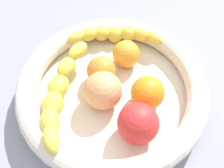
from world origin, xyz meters
The scene contains 9 objects.
kitchen_counter centered at (0.00, 0.00, 1.50)cm, with size 120.00×120.00×3.00cm, color gray.
fruit_bowl centered at (0.00, 0.00, 5.85)cm, with size 34.48×34.48×5.52cm.
banana_draped_left centered at (-5.80, 7.40, 7.86)cm, with size 22.29×10.02×4.98cm.
banana_draped_right centered at (11.75, 4.92, 7.19)cm, with size 10.56×18.06×4.45cm.
orange_front centered at (1.02, -6.36, 7.67)cm, with size 5.93×5.93×5.93cm, color orange.
orange_mid_left centered at (2.01, 3.18, 7.42)cm, with size 5.42×5.42×5.42cm, color orange.
orange_mid_right centered at (7.76, 0.69, 7.39)cm, with size 5.37×5.37×5.37cm, color orange.
peach_blush centered at (-2.16, 0.69, 8.11)cm, with size 6.80×6.80×6.80cm, color #F69D63.
tomato_red centered at (-5.35, -7.20, 8.12)cm, with size 6.83×6.83×6.83cm, color red.
Camera 1 is at (-24.79, -11.91, 47.33)cm, focal length 43.64 mm.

